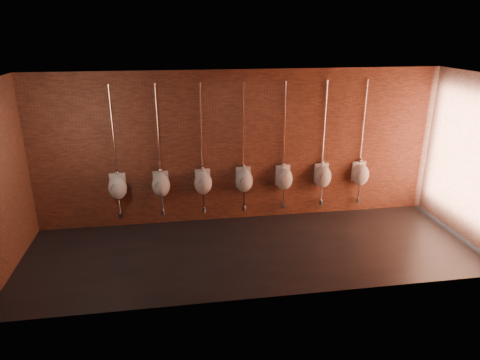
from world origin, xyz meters
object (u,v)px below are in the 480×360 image
object	(u,v)px
urinal_4	(284,178)
urinal_3	(244,180)
urinal_2	(203,182)
urinal_6	(360,174)
urinal_0	(118,187)
urinal_1	(161,185)
urinal_5	(323,176)

from	to	relation	value
urinal_4	urinal_3	bearing A→B (deg)	180.00
urinal_2	urinal_6	size ratio (longest dim) A/B	1.00
urinal_0	urinal_1	size ratio (longest dim) A/B	1.00
urinal_0	urinal_1	xyz separation A→B (m)	(0.87, 0.00, 0.00)
urinal_2	urinal_6	distance (m)	3.48
urinal_2	urinal_1	bearing A→B (deg)	180.00
urinal_1	urinal_2	size ratio (longest dim) A/B	1.00
urinal_0	urinal_1	world-z (taller)	same
urinal_1	urinal_5	bearing A→B (deg)	0.00
urinal_5	urinal_0	bearing A→B (deg)	180.00
urinal_2	urinal_4	bearing A→B (deg)	0.00
urinal_3	urinal_4	size ratio (longest dim) A/B	1.00
urinal_4	urinal_2	bearing A→B (deg)	180.00
urinal_0	urinal_2	world-z (taller)	same
urinal_4	urinal_5	size ratio (longest dim) A/B	1.00
urinal_0	urinal_2	distance (m)	1.74
urinal_2	urinal_5	world-z (taller)	same
urinal_1	urinal_4	size ratio (longest dim) A/B	1.00
urinal_6	urinal_1	bearing A→B (deg)	180.00
urinal_0	urinal_6	bearing A→B (deg)	0.00
urinal_3	urinal_1	bearing A→B (deg)	180.00
urinal_3	urinal_6	world-z (taller)	same
urinal_3	urinal_6	size ratio (longest dim) A/B	1.00
urinal_0	urinal_6	size ratio (longest dim) A/B	1.00
urinal_0	urinal_1	bearing A→B (deg)	0.00
urinal_3	urinal_6	xyz separation A→B (m)	(2.61, 0.00, 0.00)
urinal_0	urinal_4	distance (m)	3.48
urinal_3	urinal_5	bearing A→B (deg)	0.00
urinal_5	urinal_1	bearing A→B (deg)	180.00
urinal_1	urinal_3	xyz separation A→B (m)	(1.74, 0.00, 0.00)
urinal_1	urinal_2	distance (m)	0.87
urinal_2	urinal_3	distance (m)	0.87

